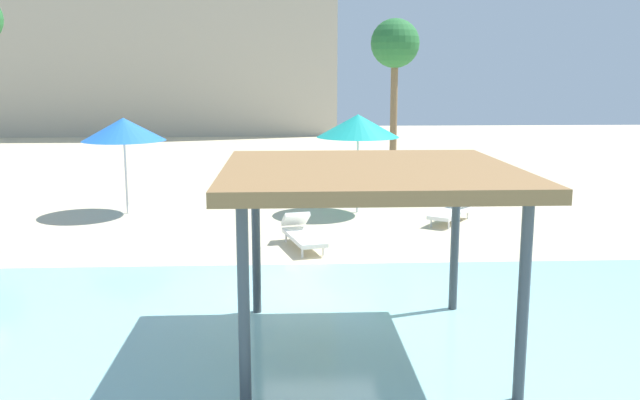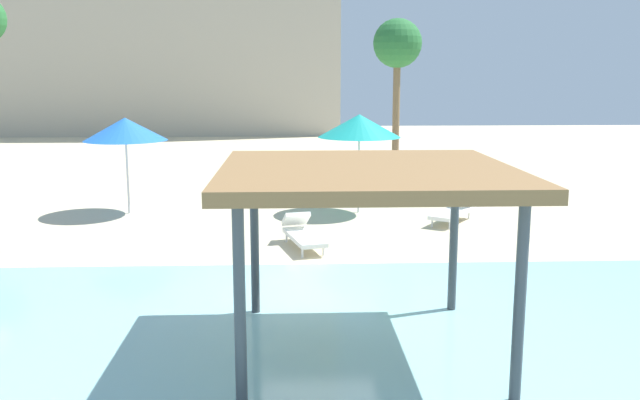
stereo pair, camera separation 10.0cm
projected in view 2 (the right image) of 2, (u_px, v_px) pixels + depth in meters
name	position (u px, v px, depth m)	size (l,w,h in m)	color
ground_plane	(315.00, 288.00, 12.62)	(80.00, 80.00, 0.00)	beige
shade_pavilion	(367.00, 179.00, 9.28)	(3.97, 3.97, 2.68)	#42474C
beach_umbrella_blue_4	(125.00, 129.00, 19.00)	(2.32, 2.32, 2.72)	silver
beach_umbrella_teal_5	(359.00, 126.00, 19.11)	(2.34, 2.34, 2.81)	silver
lounge_chair_0	(454.00, 210.00, 18.24)	(1.56, 1.91, 0.74)	white
lounge_chair_4	(302.00, 233.00, 15.59)	(1.04, 1.99, 0.74)	white
palm_tree_0	(397.00, 47.00, 26.33)	(1.90, 1.90, 6.05)	brown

